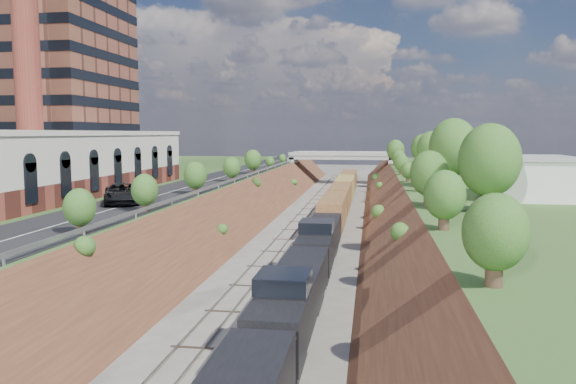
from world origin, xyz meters
name	(u,v)px	position (x,y,z in m)	size (l,w,h in m)	color
platform_left	(72,202)	(-33.00, 60.00, 2.50)	(44.00, 180.00, 5.00)	#3D6027
embankment_left	(230,224)	(-11.00, 60.00, 0.00)	(7.07, 180.00, 7.07)	brown
embankment_right	(403,228)	(11.00, 60.00, 0.00)	(7.07, 180.00, 7.07)	brown
rail_left_track	(295,225)	(-2.60, 60.00, 0.09)	(1.58, 180.00, 0.18)	gray
rail_right_track	(335,226)	(2.60, 60.00, 0.09)	(1.58, 180.00, 0.18)	gray
road	(196,185)	(-15.50, 60.00, 5.05)	(8.00, 180.00, 0.10)	black
guardrail	(227,182)	(-11.40, 59.80, 5.55)	(0.10, 171.00, 0.70)	#99999E
smokestack	(25,26)	(-36.00, 56.00, 25.00)	(3.20, 3.20, 40.00)	brown
overpass	(342,162)	(0.00, 122.00, 4.92)	(24.50, 8.30, 7.40)	gray
white_building_near	(529,178)	(23.50, 52.00, 7.00)	(9.00, 12.00, 4.00)	silver
white_building_far	(484,168)	(23.00, 74.00, 6.80)	(8.00, 10.00, 3.60)	silver
tree_right_large	(489,161)	(17.00, 40.00, 9.38)	(5.25, 5.25, 7.61)	#473323
tree_left_crest	(46,214)	(-11.80, 20.00, 7.04)	(2.45, 2.45, 3.55)	#473323
freight_train	(332,214)	(2.60, 54.26, 2.40)	(2.77, 112.38, 4.55)	black
suv	(122,194)	(-16.27, 39.71, 6.06)	(3.19, 6.92, 1.92)	black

